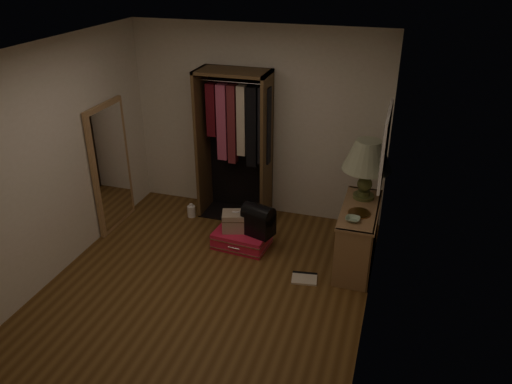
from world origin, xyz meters
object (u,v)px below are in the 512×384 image
Objects in this scene: pink_suitcase at (242,238)px; white_jug at (191,211)px; floor_mirror at (111,167)px; black_bag at (258,219)px; open_wardrobe at (237,134)px; console_bookshelf at (358,233)px; train_case at (237,221)px; table_lamp at (368,156)px.

pink_suitcase is 3.67× the size of white_jug.
white_jug is (-0.93, 0.51, -0.02)m from pink_suitcase.
floor_mirror reaches higher than black_bag.
open_wardrobe is 1.30m from white_jug.
pink_suitcase is at bearing -176.80° from console_bookshelf.
white_jug is (-1.15, 0.51, -0.34)m from black_bag.
open_wardrobe is 2.82× the size of pink_suitcase.
console_bookshelf reaches higher than train_case.
pink_suitcase is 1.06m from white_jug.
floor_mirror reaches higher than white_jug.
white_jug is at bearing 169.56° from console_bookshelf.
open_wardrobe is 4.90× the size of train_case.
pink_suitcase is 0.24m from train_case.
open_wardrobe is at bearing 116.67° from pink_suitcase.
floor_mirror is 4.06× the size of train_case.
open_wardrobe is 1.24m from black_bag.
open_wardrobe is at bearing 27.34° from floor_mirror.
open_wardrobe is at bearing 157.48° from console_bookshelf.
console_bookshelf is at bearing -10.44° from white_jug.
console_bookshelf is 0.92m from table_lamp.
pink_suitcase is 0.95× the size of table_lamp.
train_case is 1.80m from table_lamp.
floor_mirror is (-1.49, -0.77, -0.35)m from open_wardrobe.
console_bookshelf reaches higher than pink_suitcase.
black_bag is at bearing -176.58° from console_bookshelf.
floor_mirror is 2.07m from black_bag.
console_bookshelf is 2.41m from white_jug.
floor_mirror is 3.28m from table_lamp.
black_bag reaches higher than white_jug.
open_wardrobe reaches higher than black_bag.
table_lamp is (0.00, 0.23, 0.89)m from console_bookshelf.
white_jug is at bearing 132.67° from train_case.
table_lamp is (1.43, 0.31, 1.18)m from pink_suitcase.
open_wardrobe is at bearing 90.13° from train_case.
pink_suitcase is 0.38m from black_bag.
white_jug is (-2.36, 0.20, -1.20)m from table_lamp.
table_lamp is 2.65m from white_jug.
table_lamp reaches higher than train_case.
table_lamp reaches higher than white_jug.
black_bag is 0.57× the size of table_lamp.
train_case is at bearing -168.94° from table_lamp.
white_jug is (0.88, 0.48, -0.77)m from floor_mirror.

